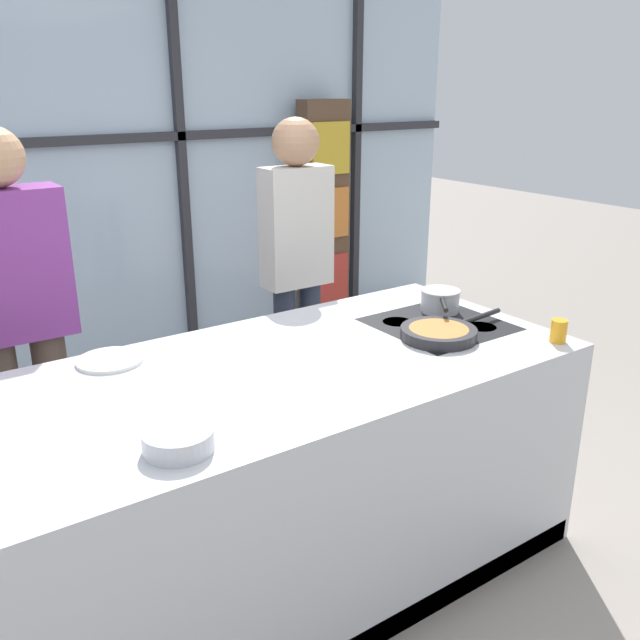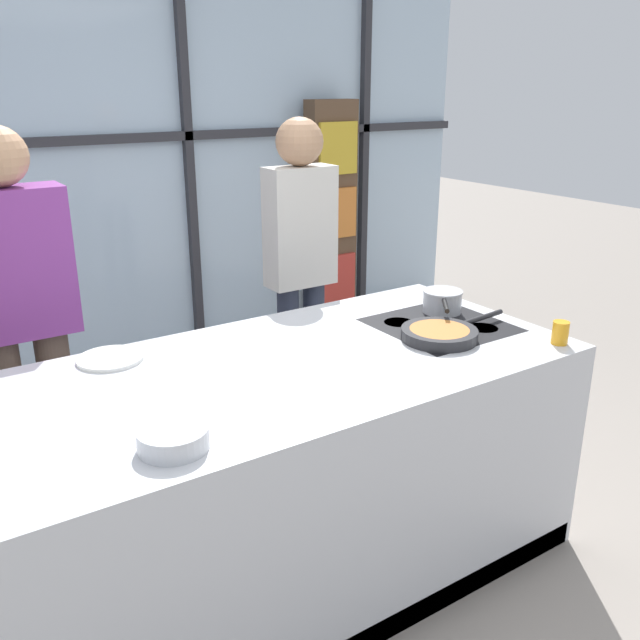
# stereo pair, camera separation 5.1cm
# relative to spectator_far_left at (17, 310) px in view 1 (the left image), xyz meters

# --- Properties ---
(ground_plane) EXTENTS (18.00, 18.00, 0.00)m
(ground_plane) POSITION_rel_spectator_far_left_xyz_m (0.70, -0.98, -0.99)
(ground_plane) COLOR gray
(back_window_wall) EXTENTS (6.40, 0.10, 2.80)m
(back_window_wall) POSITION_rel_spectator_far_left_xyz_m (0.70, 1.62, 0.42)
(back_window_wall) COLOR silver
(back_window_wall) RESTS_ON ground_plane
(bookshelf) EXTENTS (0.40, 0.19, 1.77)m
(bookshelf) POSITION_rel_spectator_far_left_xyz_m (2.59, 1.44, -0.10)
(bookshelf) COLOR brown
(bookshelf) RESTS_ON ground_plane
(demo_island) EXTENTS (2.25, 1.04, 0.91)m
(demo_island) POSITION_rel_spectator_far_left_xyz_m (0.70, -0.99, -0.53)
(demo_island) COLOR silver
(demo_island) RESTS_ON ground_plane
(spectator_far_left) EXTENTS (0.45, 0.24, 1.74)m
(spectator_far_left) POSITION_rel_spectator_far_left_xyz_m (0.00, 0.00, 0.00)
(spectator_far_left) COLOR #47382D
(spectator_far_left) RESTS_ON ground_plane
(spectator_center_left) EXTENTS (0.37, 0.24, 1.73)m
(spectator_center_left) POSITION_rel_spectator_far_left_xyz_m (1.40, 0.00, 0.04)
(spectator_center_left) COLOR #232838
(spectator_center_left) RESTS_ON ground_plane
(frying_pan) EXTENTS (0.55, 0.31, 0.04)m
(frying_pan) POSITION_rel_spectator_far_left_xyz_m (1.37, -1.11, -0.05)
(frying_pan) COLOR #232326
(frying_pan) RESTS_ON demo_island
(saucepan) EXTENTS (0.25, 0.28, 0.10)m
(saucepan) POSITION_rel_spectator_far_left_xyz_m (1.61, -0.86, -0.02)
(saucepan) COLOR silver
(saucepan) RESTS_ON demo_island
(white_plate) EXTENTS (0.25, 0.25, 0.01)m
(white_plate) POSITION_rel_spectator_far_left_xyz_m (0.19, -0.59, -0.07)
(white_plate) COLOR white
(white_plate) RESTS_ON demo_island
(mixing_bowl) EXTENTS (0.20, 0.20, 0.06)m
(mixing_bowl) POSITION_rel_spectator_far_left_xyz_m (0.14, -1.33, -0.04)
(mixing_bowl) COLOR silver
(mixing_bowl) RESTS_ON demo_island
(juice_glass_near) EXTENTS (0.06, 0.06, 0.09)m
(juice_glass_near) POSITION_rel_spectator_far_left_xyz_m (1.73, -1.41, -0.03)
(juice_glass_near) COLOR orange
(juice_glass_near) RESTS_ON demo_island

